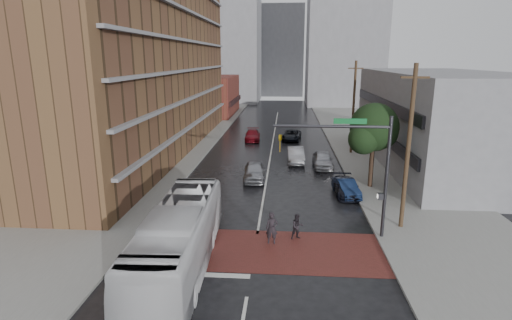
# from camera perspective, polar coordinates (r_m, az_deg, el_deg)

# --- Properties ---
(ground) EXTENTS (160.00, 160.00, 0.00)m
(ground) POSITION_cam_1_polar(r_m,az_deg,el_deg) (22.10, -0.29, -13.29)
(ground) COLOR black
(ground) RESTS_ON ground
(crosswalk) EXTENTS (14.00, 5.00, 0.02)m
(crosswalk) POSITION_cam_1_polar(r_m,az_deg,el_deg) (22.53, -0.19, -12.68)
(crosswalk) COLOR maroon
(crosswalk) RESTS_ON ground
(sidewalk_west) EXTENTS (9.00, 90.00, 0.15)m
(sidewalk_west) POSITION_cam_1_polar(r_m,az_deg,el_deg) (47.49, -11.79, 1.70)
(sidewalk_west) COLOR gray
(sidewalk_west) RESTS_ON ground
(sidewalk_east) EXTENTS (9.00, 90.00, 0.15)m
(sidewalk_east) POSITION_cam_1_polar(r_m,az_deg,el_deg) (46.72, 16.46, 1.20)
(sidewalk_east) COLOR gray
(sidewalk_east) RESTS_ON ground
(apartment_block) EXTENTS (10.00, 44.00, 28.00)m
(apartment_block) POSITION_cam_1_polar(r_m,az_deg,el_deg) (46.36, -16.20, 18.48)
(apartment_block) COLOR brown
(apartment_block) RESTS_ON ground
(storefront_west) EXTENTS (8.00, 16.00, 7.00)m
(storefront_west) POSITION_cam_1_polar(r_m,az_deg,el_deg) (75.05, -6.22, 9.14)
(storefront_west) COLOR maroon
(storefront_west) RESTS_ON ground
(building_east) EXTENTS (11.00, 26.00, 9.00)m
(building_east) POSITION_cam_1_polar(r_m,az_deg,el_deg) (42.62, 24.87, 5.29)
(building_east) COLOR gray
(building_east) RESTS_ON ground
(distant_tower_west) EXTENTS (18.00, 16.00, 32.00)m
(distant_tower_west) POSITION_cam_1_polar(r_m,az_deg,el_deg) (98.90, -5.00, 17.67)
(distant_tower_west) COLOR gray
(distant_tower_west) RESTS_ON ground
(distant_tower_east) EXTENTS (16.00, 14.00, 36.00)m
(distant_tower_east) POSITION_cam_1_polar(r_m,az_deg,el_deg) (92.66, 12.68, 18.86)
(distant_tower_east) COLOR gray
(distant_tower_east) RESTS_ON ground
(distant_tower_center) EXTENTS (12.00, 10.00, 24.00)m
(distant_tower_center) POSITION_cam_1_polar(r_m,az_deg,el_deg) (114.53, 3.64, 15.24)
(distant_tower_center) COLOR gray
(distant_tower_center) RESTS_ON ground
(street_tree) EXTENTS (4.20, 4.10, 6.90)m
(street_tree) POSITION_cam_1_polar(r_m,az_deg,el_deg) (32.76, 16.51, 4.08)
(street_tree) COLOR #332319
(street_tree) RESTS_ON ground
(signal_mast) EXTENTS (6.50, 0.30, 7.20)m
(signal_mast) POSITION_cam_1_polar(r_m,az_deg,el_deg) (23.09, 14.83, 0.03)
(signal_mast) COLOR #2D2D33
(signal_mast) RESTS_ON ground
(utility_pole_near) EXTENTS (1.60, 0.26, 10.00)m
(utility_pole_near) POSITION_cam_1_polar(r_m,az_deg,el_deg) (25.12, 20.92, 1.65)
(utility_pole_near) COLOR #473321
(utility_pole_near) RESTS_ON ground
(utility_pole_far) EXTENTS (1.60, 0.26, 10.00)m
(utility_pole_far) POSITION_cam_1_polar(r_m,az_deg,el_deg) (44.39, 13.75, 7.36)
(utility_pole_far) COLOR #473321
(utility_pole_far) RESTS_ON ground
(transit_bus) EXTENTS (3.24, 11.89, 3.28)m
(transit_bus) POSITION_cam_1_polar(r_m,az_deg,el_deg) (20.35, -10.93, -10.96)
(transit_bus) COLOR silver
(transit_bus) RESTS_ON ground
(pedestrian_a) EXTENTS (0.68, 0.46, 1.85)m
(pedestrian_a) POSITION_cam_1_polar(r_m,az_deg,el_deg) (22.88, 2.27, -9.71)
(pedestrian_a) COLOR black
(pedestrian_a) RESTS_ON ground
(pedestrian_b) EXTENTS (0.91, 0.81, 1.53)m
(pedestrian_b) POSITION_cam_1_polar(r_m,az_deg,el_deg) (23.59, 5.93, -9.44)
(pedestrian_b) COLOR black
(pedestrian_b) RESTS_ON ground
(car_travel_a) EXTENTS (2.05, 4.57, 1.53)m
(car_travel_a) POSITION_cam_1_polar(r_m,az_deg,el_deg) (34.42, -0.26, -1.63)
(car_travel_a) COLOR #95969C
(car_travel_a) RESTS_ON ground
(car_travel_b) EXTENTS (1.77, 4.66, 1.52)m
(car_travel_b) POSITION_cam_1_polar(r_m,az_deg,el_deg) (40.43, 5.70, 0.72)
(car_travel_b) COLOR #A4A6AC
(car_travel_b) RESTS_ON ground
(car_travel_c) EXTENTS (2.08, 4.65, 1.33)m
(car_travel_c) POSITION_cam_1_polar(r_m,az_deg,el_deg) (51.06, -0.51, 3.55)
(car_travel_c) COLOR maroon
(car_travel_c) RESTS_ON ground
(suv_travel) EXTENTS (2.75, 4.93, 1.30)m
(suv_travel) POSITION_cam_1_polar(r_m,az_deg,el_deg) (51.37, 5.09, 3.55)
(suv_travel) COLOR black
(suv_travel) RESTS_ON ground
(car_parked_near) EXTENTS (1.92, 3.95, 1.25)m
(car_parked_near) POSITION_cam_1_polar(r_m,az_deg,el_deg) (31.40, 12.77, -3.86)
(car_parked_near) COLOR #132244
(car_parked_near) RESTS_ON ground
(car_parked_mid) EXTENTS (1.87, 4.31, 1.24)m
(car_parked_mid) POSITION_cam_1_polar(r_m,az_deg,el_deg) (31.50, 12.74, -3.81)
(car_parked_mid) COLOR black
(car_parked_mid) RESTS_ON ground
(car_parked_far) EXTENTS (1.83, 4.54, 1.54)m
(car_parked_far) POSITION_cam_1_polar(r_m,az_deg,el_deg) (38.93, 9.51, 0.08)
(car_parked_far) COLOR #999AA0
(car_parked_far) RESTS_ON ground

